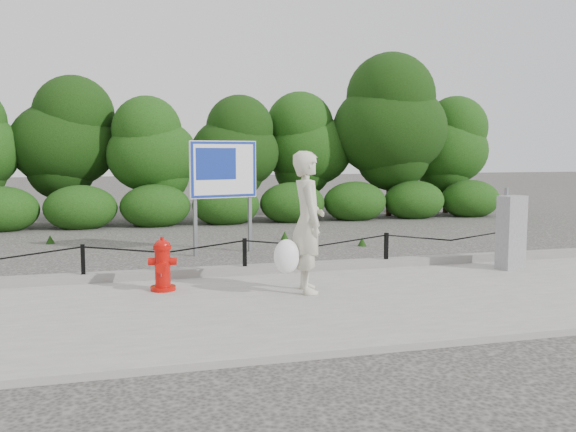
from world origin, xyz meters
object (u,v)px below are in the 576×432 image
Objects in this scene: utility_cabinet at (511,232)px; advertising_sign at (223,175)px; pedestrian at (306,224)px; fire_hydrant at (163,265)px.

advertising_sign is (-4.41, 3.25, 0.91)m from utility_cabinet.
pedestrian is 3.97m from utility_cabinet.
advertising_sign is at bearing 126.02° from utility_cabinet.
fire_hydrant is 5.87m from utility_cabinet.
advertising_sign reaches higher than pedestrian.
utility_cabinet is at bearing -73.17° from pedestrian.
pedestrian is at bearing -96.65° from advertising_sign.
utility_cabinet is at bearing -50.53° from advertising_sign.
advertising_sign is at bearing 13.43° from pedestrian.
pedestrian reaches higher than fire_hydrant.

